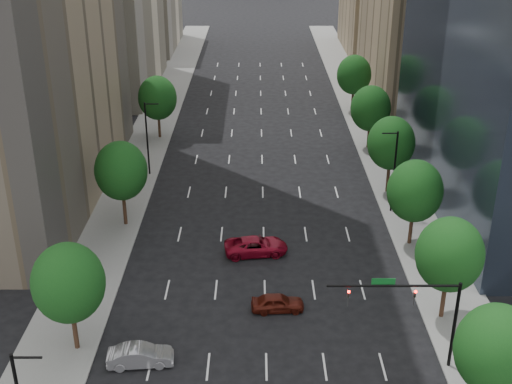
{
  "coord_description": "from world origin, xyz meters",
  "views": [
    {
      "loc": [
        -0.72,
        -7.66,
        30.95
      ],
      "look_at": [
        -0.75,
        42.55,
        8.0
      ],
      "focal_mm": 46.31,
      "sensor_mm": 36.0,
      "label": 1
    }
  ],
  "objects_px": {
    "traffic_signal": "(421,306)",
    "car_red_far": "(256,246)",
    "car_maroon": "(278,303)",
    "car_silver": "(140,356)"
  },
  "relations": [
    {
      "from": "traffic_signal",
      "to": "car_red_far",
      "type": "xyz_separation_m",
      "value": [
        -11.27,
        16.15,
        -4.35
      ]
    },
    {
      "from": "car_maroon",
      "to": "car_silver",
      "type": "bearing_deg",
      "value": 120.37
    },
    {
      "from": "car_maroon",
      "to": "car_silver",
      "type": "xyz_separation_m",
      "value": [
        -10.0,
        -6.73,
        0.05
      ]
    },
    {
      "from": "car_maroon",
      "to": "car_silver",
      "type": "height_order",
      "value": "car_silver"
    },
    {
      "from": "traffic_signal",
      "to": "car_maroon",
      "type": "xyz_separation_m",
      "value": [
        -9.53,
        6.97,
        -4.45
      ]
    },
    {
      "from": "traffic_signal",
      "to": "car_maroon",
      "type": "distance_m",
      "value": 12.62
    },
    {
      "from": "car_silver",
      "to": "traffic_signal",
      "type": "bearing_deg",
      "value": -96.46
    },
    {
      "from": "car_red_far",
      "to": "traffic_signal",
      "type": "bearing_deg",
      "value": -152.63
    },
    {
      "from": "traffic_signal",
      "to": "car_red_far",
      "type": "bearing_deg",
      "value": 124.9
    },
    {
      "from": "traffic_signal",
      "to": "car_red_far",
      "type": "distance_m",
      "value": 20.17
    }
  ]
}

